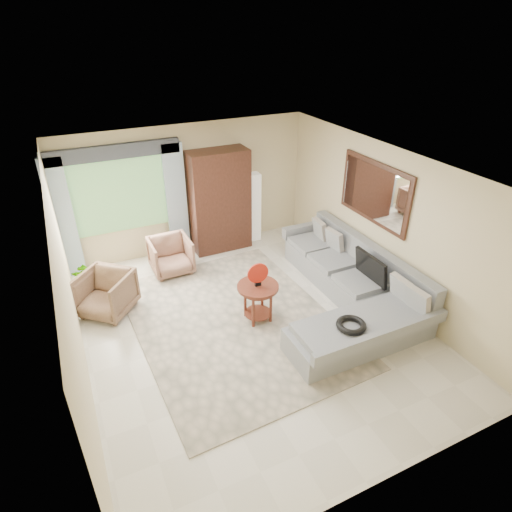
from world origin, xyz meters
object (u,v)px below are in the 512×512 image
sectional_sofa (350,290)px  coffee_table (258,302)px  potted_plant (86,275)px  armchair_left (106,294)px  armchair_right (171,256)px  tv_screen (371,268)px  armoire (220,201)px  floor_lamp (254,207)px

sectional_sofa → coffee_table: size_ratio=5.21×
coffee_table → potted_plant: (-2.40, 2.20, -0.09)m
armchair_left → armchair_right: armchair_left is taller
tv_screen → armoire: bearing=116.4°
armchair_left → armoire: armoire is taller
tv_screen → armchair_left: 4.40m
armchair_left → floor_lamp: bearing=64.4°
coffee_table → armchair_right: (-0.85, 2.08, 0.00)m
tv_screen → potted_plant: 5.03m
tv_screen → armoire: 3.38m
armchair_left → armoire: bearing=69.4°
armchair_left → armchair_right: (1.32, 0.81, -0.02)m
armchair_left → potted_plant: (-0.23, 0.93, -0.11)m
sectional_sofa → coffee_table: 1.64m
sectional_sofa → armchair_left: bearing=157.9°
armchair_left → coffee_table: bearing=11.4°
sectional_sofa → armchair_left: sectional_sofa is taller
coffee_table → armchair_right: 2.25m
tv_screen → armoire: (-1.50, 3.02, 0.33)m
tv_screen → armchair_left: size_ratio=0.92×
tv_screen → potted_plant: tv_screen is taller
tv_screen → floor_lamp: (-0.70, 3.08, 0.03)m
sectional_sofa → potted_plant: sectional_sofa is taller
sectional_sofa → armoire: (-1.23, 2.90, 0.77)m
sectional_sofa → tv_screen: 0.53m
armchair_right → floor_lamp: (2.04, 0.60, 0.40)m
armoire → floor_lamp: armoire is taller
tv_screen → potted_plant: bearing=148.8°
coffee_table → floor_lamp: (1.18, 2.68, 0.40)m
coffee_table → floor_lamp: size_ratio=0.44×
sectional_sofa → potted_plant: bearing=148.4°
armchair_right → armoire: 1.52m
armoire → floor_lamp: size_ratio=1.40×
armoire → potted_plant: bearing=-171.4°
sectional_sofa → armchair_right: sectional_sofa is taller
armchair_right → floor_lamp: 2.16m
armchair_left → potted_plant: size_ratio=1.55×
armchair_right → armchair_left: bearing=-148.8°
armchair_right → potted_plant: (-1.55, 0.12, -0.09)m
armchair_right → floor_lamp: floor_lamp is taller
armoire → floor_lamp: bearing=4.3°
potted_plant → armoire: armoire is taller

